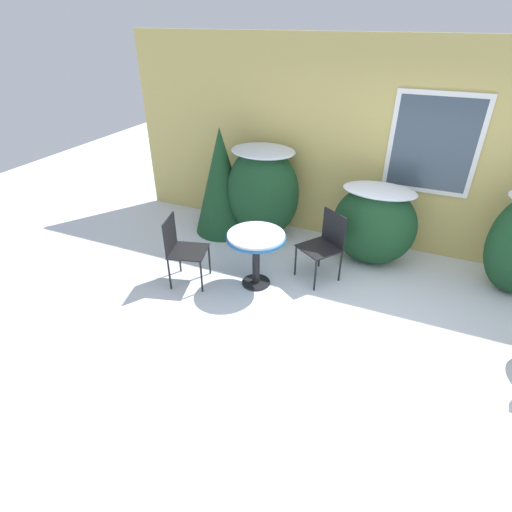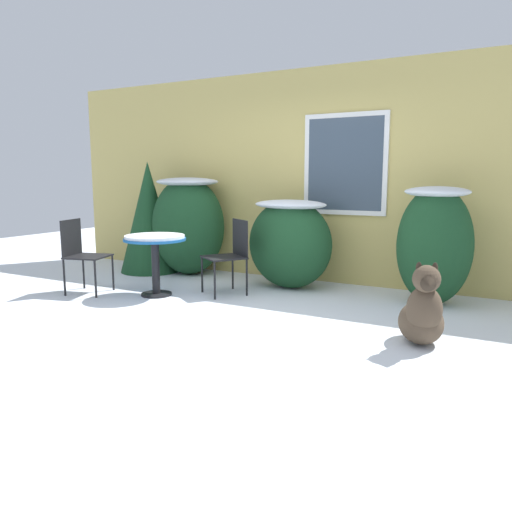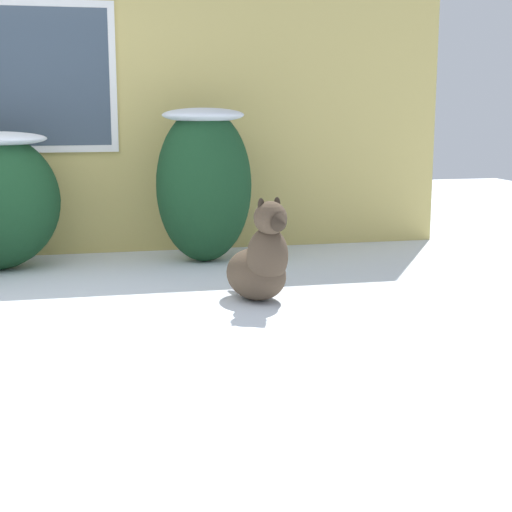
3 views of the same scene
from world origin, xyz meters
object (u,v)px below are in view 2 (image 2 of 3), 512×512
at_px(dog, 422,314).
at_px(patio_chair_near_table, 230,253).
at_px(patio_table, 155,246).
at_px(patio_chair_far_side, 82,252).

bearing_deg(dog, patio_chair_near_table, 143.15).
bearing_deg(patio_table, dog, -6.42).
height_order(patio_table, patio_chair_near_table, patio_chair_near_table).
height_order(patio_chair_near_table, dog, patio_chair_near_table).
height_order(patio_chair_far_side, dog, patio_chair_far_side).
bearing_deg(dog, patio_chair_far_side, 162.17).
height_order(patio_table, dog, dog).
bearing_deg(patio_chair_near_table, patio_chair_far_side, -118.14).
xyz_separation_m(patio_chair_far_side, dog, (3.95, -0.04, -0.23)).
xyz_separation_m(patio_chair_near_table, dog, (2.37, -0.85, -0.23)).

